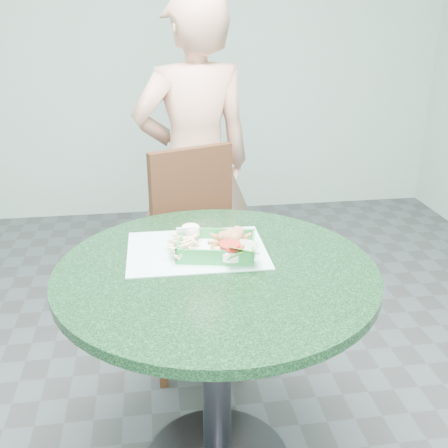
{
  "coord_description": "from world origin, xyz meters",
  "views": [
    {
      "loc": [
        -0.17,
        -1.35,
        1.47
      ],
      "look_at": [
        0.04,
        0.1,
        0.86
      ],
      "focal_mm": 42.0,
      "sensor_mm": 36.0,
      "label": 1
    }
  ],
  "objects": [
    {
      "name": "wall_back",
      "position": [
        0.0,
        2.5,
        1.4
      ],
      "size": [
        4.0,
        0.04,
        2.8
      ],
      "primitive_type": "cube",
      "color": "silver",
      "rests_on": "ground"
    },
    {
      "name": "cafe_table",
      "position": [
        0.0,
        0.0,
        0.58
      ],
      "size": [
        0.94,
        0.94,
        0.75
      ],
      "color": "#2D2D34",
      "rests_on": "floor"
    },
    {
      "name": "dining_chair",
      "position": [
        -0.0,
        0.68,
        0.53
      ],
      "size": [
        0.38,
        0.38,
        0.93
      ],
      "rotation": [
        0.0,
        0.0,
        0.37
      ],
      "color": "#452D17",
      "rests_on": "floor"
    },
    {
      "name": "diner_person",
      "position": [
        0.03,
        1.02,
        0.81
      ],
      "size": [
        0.66,
        0.5,
        1.62
      ],
      "primitive_type": "imported",
      "rotation": [
        0.0,
        0.0,
        3.35
      ],
      "color": "tan",
      "rests_on": "floor"
    },
    {
      "name": "placemat",
      "position": [
        -0.05,
        0.12,
        0.75
      ],
      "size": [
        0.43,
        0.33,
        0.0
      ],
      "primitive_type": "cube",
      "rotation": [
        0.0,
        0.0,
        -0.01
      ],
      "color": "#AAD6D3",
      "rests_on": "cafe_table"
    },
    {
      "name": "food_basket",
      "position": [
        0.01,
        0.09,
        0.77
      ],
      "size": [
        0.23,
        0.17,
        0.05
      ],
      "rotation": [
        0.0,
        0.0,
        -0.21
      ],
      "color": "#208339",
      "rests_on": "placemat"
    },
    {
      "name": "crab_sandwich",
      "position": [
        0.06,
        0.09,
        0.8
      ],
      "size": [
        0.12,
        0.12,
        0.07
      ],
      "rotation": [
        0.0,
        0.0,
        0.3
      ],
      "color": "#F0C772",
      "rests_on": "food_basket"
    },
    {
      "name": "fries_pile",
      "position": [
        -0.08,
        0.07,
        0.79
      ],
      "size": [
        0.12,
        0.12,
        0.04
      ],
      "primitive_type": null,
      "rotation": [
        0.0,
        0.0,
        -0.21
      ],
      "color": "beige",
      "rests_on": "food_basket"
    },
    {
      "name": "sauce_ramekin",
      "position": [
        -0.07,
        0.15,
        0.8
      ],
      "size": [
        0.06,
        0.06,
        0.03
      ],
      "rotation": [
        0.0,
        0.0,
        -0.41
      ],
      "color": "white",
      "rests_on": "food_basket"
    },
    {
      "name": "garnish_cup",
      "position": [
        0.07,
        0.02,
        0.79
      ],
      "size": [
        0.11,
        0.11,
        0.04
      ],
      "rotation": [
        0.0,
        0.0,
        0.32
      ],
      "color": "white",
      "rests_on": "food_basket"
    }
  ]
}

